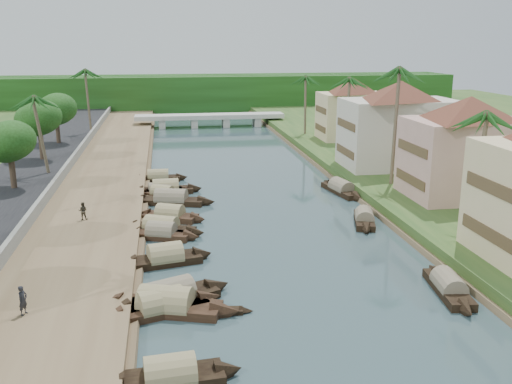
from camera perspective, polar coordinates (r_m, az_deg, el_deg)
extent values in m
plane|color=#32474B|center=(40.30, 3.95, -8.45)|extent=(220.00, 220.00, 0.00)
cube|color=brown|center=(58.58, -16.10, -1.07)|extent=(10.00, 180.00, 0.80)
cube|color=#26471C|center=(64.28, 16.55, 0.48)|extent=(16.00, 180.00, 1.20)
cube|color=black|center=(60.17, -24.17, -1.10)|extent=(8.00, 180.00, 1.40)
cube|color=slate|center=(59.01, -20.21, -0.34)|extent=(0.40, 180.00, 1.10)
cube|color=#18360E|center=(131.81, -5.49, 9.68)|extent=(120.00, 4.00, 8.00)
cube|color=#18360E|center=(136.78, -5.63, 9.86)|extent=(120.00, 4.00, 8.00)
cube|color=#18360E|center=(141.75, -5.77, 10.04)|extent=(120.00, 4.00, 8.00)
cube|color=#AEADA2|center=(109.22, -4.64, 7.55)|extent=(28.00, 4.00, 0.80)
cube|color=#AEADA2|center=(109.03, -9.38, 6.81)|extent=(1.20, 3.50, 1.80)
cube|color=#AEADA2|center=(109.17, -6.20, 6.93)|extent=(1.20, 3.50, 1.80)
cube|color=#AEADA2|center=(109.64, -3.05, 7.03)|extent=(1.20, 3.50, 1.80)
cube|color=#AEADA2|center=(110.44, 0.07, 7.11)|extent=(1.20, 3.50, 1.80)
cube|color=brown|center=(42.22, 22.10, -3.81)|extent=(0.10, 6.40, 0.90)
cube|color=brown|center=(41.36, 22.53, 0.39)|extent=(0.10, 6.40, 0.90)
cube|color=#CB9C8F|center=(58.63, 20.24, 3.18)|extent=(11.00, 8.00, 7.50)
pyramid|color=brown|center=(57.92, 20.67, 7.88)|extent=(14.11, 14.11, 2.20)
cube|color=brown|center=(56.53, 15.15, 1.23)|extent=(0.10, 6.40, 0.90)
cube|color=brown|center=(55.92, 15.36, 4.22)|extent=(0.10, 6.40, 0.90)
cube|color=beige|center=(70.51, 14.05, 5.71)|extent=(13.00, 8.00, 8.00)
pyramid|color=brown|center=(69.91, 14.31, 9.84)|extent=(15.59, 15.59, 2.20)
cube|color=brown|center=(68.56, 8.89, 4.03)|extent=(0.10, 6.40, 0.90)
cube|color=brown|center=(68.03, 8.99, 6.68)|extent=(0.10, 6.40, 0.90)
cube|color=beige|center=(89.43, 9.62, 7.50)|extent=(10.00, 7.00, 7.00)
pyramid|color=brown|center=(88.97, 9.75, 10.44)|extent=(12.62, 12.62, 2.20)
cube|color=brown|center=(88.19, 6.45, 6.37)|extent=(0.10, 5.60, 0.90)
cube|color=brown|center=(87.82, 6.50, 8.17)|extent=(0.10, 5.60, 0.90)
cube|color=black|center=(29.05, -8.55, -18.15)|extent=(5.29, 2.27, 0.70)
cone|color=black|center=(29.33, -2.72, -17.44)|extent=(1.64, 1.77, 1.82)
cylinder|color=#96885F|center=(28.84, -8.58, -17.52)|extent=(4.08, 2.24, 1.91)
cube|color=black|center=(35.73, -8.99, -11.46)|extent=(7.02, 4.05, 0.70)
cone|color=black|center=(34.81, -3.01, -11.88)|extent=(2.41, 2.38, 2.10)
cone|color=black|center=(36.93, -14.61, -10.73)|extent=(2.41, 2.38, 2.10)
cylinder|color=#96885F|center=(35.56, -9.01, -10.91)|extent=(5.54, 3.64, 2.18)
cube|color=black|center=(36.73, -8.65, -10.68)|extent=(6.56, 4.36, 0.70)
cone|color=black|center=(38.09, -3.81, -9.43)|extent=(2.38, 2.38, 2.01)
cone|color=black|center=(35.59, -13.88, -11.70)|extent=(2.38, 2.38, 2.01)
cylinder|color=gray|center=(36.57, -8.67, -10.14)|extent=(5.23, 3.84, 2.08)
cube|color=black|center=(35.62, -9.44, -11.57)|extent=(6.00, 3.52, 0.70)
cone|color=black|center=(36.50, -4.63, -10.58)|extent=(2.09, 2.14, 1.91)
cone|color=black|center=(34.94, -14.51, -12.27)|extent=(2.09, 2.14, 1.91)
cylinder|color=#96885F|center=(35.46, -9.47, -11.02)|extent=(4.74, 3.20, 2.00)
cube|color=black|center=(42.87, -9.03, -6.84)|extent=(5.50, 3.05, 0.70)
cone|color=black|center=(43.48, -5.30, -6.29)|extent=(1.88, 2.09, 1.97)
cone|color=black|center=(42.39, -12.87, -7.19)|extent=(1.88, 2.09, 1.97)
cylinder|color=#96885F|center=(42.73, -9.05, -6.37)|extent=(4.32, 2.87, 2.09)
cube|color=black|center=(48.20, -9.42, -4.37)|extent=(5.09, 3.24, 0.70)
cone|color=black|center=(47.36, -6.39, -4.51)|extent=(1.84, 1.93, 1.70)
cone|color=black|center=(49.13, -12.36, -4.05)|extent=(1.84, 1.93, 1.70)
cylinder|color=gray|center=(48.08, -9.44, -3.94)|extent=(4.05, 2.92, 1.79)
cube|color=black|center=(49.57, -9.44, -3.82)|extent=(6.01, 4.09, 0.70)
cone|color=black|center=(48.31, -5.98, -4.10)|extent=(2.20, 2.19, 1.82)
cone|color=black|center=(50.95, -12.72, -3.38)|extent=(2.20, 2.19, 1.82)
cylinder|color=#96885F|center=(49.45, -9.46, -3.41)|extent=(4.80, 3.58, 1.89)
cube|color=black|center=(52.85, -8.57, -2.59)|extent=(5.31, 3.75, 0.70)
cone|color=black|center=(51.81, -5.76, -2.76)|extent=(2.03, 2.13, 1.83)
cone|color=black|center=(53.97, -11.28, -2.26)|extent=(2.03, 2.13, 1.83)
cylinder|color=#96885F|center=(52.74, -8.59, -2.20)|extent=(4.27, 3.33, 1.93)
cube|color=black|center=(58.01, -8.47, -1.00)|extent=(6.88, 3.67, 0.70)
cone|color=black|center=(57.17, -4.93, -1.04)|extent=(2.28, 2.21, 1.98)
cone|color=black|center=(59.02, -11.92, -0.80)|extent=(2.28, 2.21, 1.98)
cylinder|color=gray|center=(57.91, -8.49, -0.64)|extent=(5.40, 3.32, 2.04)
cube|color=black|center=(60.56, -9.35, -0.36)|extent=(4.69, 3.40, 0.70)
cone|color=black|center=(59.44, -7.20, -0.48)|extent=(1.77, 1.78, 1.48)
cone|color=black|center=(61.71, -11.42, -0.09)|extent=(1.77, 1.78, 1.48)
cylinder|color=#96885F|center=(60.46, -9.36, -0.01)|extent=(3.77, 2.96, 1.54)
cube|color=black|center=(62.23, -9.01, 0.08)|extent=(5.82, 2.16, 0.70)
cone|color=black|center=(62.39, -6.07, 0.29)|extent=(1.73, 1.83, 1.96)
cone|color=black|center=(62.20, -11.95, 0.00)|extent=(1.73, 1.83, 1.96)
cylinder|color=#96885F|center=(62.14, -9.02, 0.42)|extent=(4.47, 2.20, 2.06)
cube|color=black|center=(61.84, -9.50, -0.04)|extent=(5.45, 2.04, 0.70)
cone|color=black|center=(62.16, -6.80, 0.22)|extent=(1.64, 1.49, 1.51)
cone|color=black|center=(61.62, -12.24, -0.16)|extent=(1.64, 1.49, 1.51)
cylinder|color=gray|center=(61.74, -9.52, 0.30)|extent=(4.21, 1.96, 1.54)
cube|color=black|center=(67.78, -9.75, 1.27)|extent=(5.06, 1.69, 0.70)
cone|color=black|center=(67.75, -7.38, 1.43)|extent=(1.47, 1.49, 1.64)
cone|color=black|center=(67.88, -12.12, 1.24)|extent=(1.47, 1.49, 1.64)
cylinder|color=#96885F|center=(67.69, -9.76, 1.58)|extent=(3.87, 1.75, 1.71)
cube|color=black|center=(39.75, 18.67, -9.28)|extent=(2.36, 5.89, 0.70)
cone|color=black|center=(42.47, 17.22, -7.46)|extent=(1.66, 1.80, 1.65)
cone|color=black|center=(37.05, 20.37, -11.13)|extent=(1.66, 1.80, 1.65)
cylinder|color=gray|center=(39.60, 18.71, -8.78)|extent=(2.25, 4.56, 1.69)
cube|color=black|center=(52.31, 10.77, -2.88)|extent=(2.94, 5.34, 0.70)
cone|color=black|center=(54.98, 10.57, -1.90)|extent=(1.80, 1.80, 1.62)
cone|color=black|center=(49.61, 10.99, -3.79)|extent=(1.80, 1.80, 1.62)
cylinder|color=gray|center=(52.20, 10.79, -2.48)|extent=(2.67, 4.20, 1.68)
cube|color=black|center=(62.18, 8.56, 0.08)|extent=(2.98, 6.58, 0.70)
cone|color=black|center=(65.18, 7.09, 0.90)|extent=(1.95, 2.08, 1.84)
cone|color=black|center=(59.20, 10.18, -0.67)|extent=(1.95, 2.08, 1.84)
cylinder|color=gray|center=(62.09, 8.57, 0.42)|extent=(2.77, 5.12, 1.89)
cube|color=black|center=(35.29, -4.23, -11.84)|extent=(3.58, 1.22, 0.35)
cone|color=black|center=(35.26, -0.95, -11.82)|extent=(0.97, 0.89, 0.78)
cone|color=black|center=(35.43, -7.49, -11.82)|extent=(0.97, 0.89, 0.78)
cube|color=black|center=(60.79, -9.75, -0.41)|extent=(4.18, 3.19, 0.35)
cone|color=black|center=(59.46, -7.75, -0.68)|extent=(1.41, 1.35, 0.89)
cone|color=black|center=(62.19, -11.65, -0.16)|extent=(1.41, 1.35, 0.89)
cylinder|color=brown|center=(49.07, 21.16, 2.01)|extent=(1.00, 0.36, 9.30)
sphere|color=#1C4E1A|center=(48.34, 21.66, 7.17)|extent=(3.20, 3.20, 3.20)
cylinder|color=brown|center=(61.14, 13.71, 6.34)|extent=(0.54, 0.36, 12.13)
sphere|color=#1C4E1A|center=(60.59, 14.05, 11.78)|extent=(3.20, 3.20, 3.20)
cylinder|color=brown|center=(79.36, 9.03, 7.66)|extent=(0.74, 0.36, 9.92)
sphere|color=#1C4E1A|center=(78.91, 9.17, 11.09)|extent=(3.20, 3.20, 3.20)
cylinder|color=brown|center=(68.12, -20.51, 5.34)|extent=(1.31, 0.36, 8.61)
sphere|color=#1C4E1A|center=(67.62, -20.83, 8.80)|extent=(3.20, 3.20, 3.20)
cylinder|color=brown|center=(93.17, 4.96, 8.62)|extent=(0.44, 0.36, 9.19)
sphere|color=#1C4E1A|center=(92.79, 5.03, 11.33)|extent=(3.20, 3.20, 3.20)
cylinder|color=brown|center=(96.73, -16.40, 8.69)|extent=(0.63, 0.36, 10.05)
sphere|color=#1C4E1A|center=(96.38, -16.61, 11.53)|extent=(3.20, 3.20, 3.20)
cylinder|color=#4B392B|center=(62.86, -23.16, 1.81)|extent=(0.60, 0.60, 3.27)
ellipsoid|color=#18360E|center=(62.29, -23.45, 4.61)|extent=(4.70, 4.70, 3.87)
cylinder|color=#4B392B|center=(76.93, -20.66, 4.38)|extent=(0.60, 0.60, 3.56)
ellipsoid|color=#18360E|center=(76.43, -20.89, 6.89)|extent=(5.04, 5.04, 4.15)
cylinder|color=#4B392B|center=(88.49, -19.20, 5.71)|extent=(0.60, 0.60, 3.33)
ellipsoid|color=#18360E|center=(88.08, -19.38, 7.75)|extent=(5.31, 5.31, 4.37)
cylinder|color=#4B392B|center=(76.33, 16.30, 4.64)|extent=(0.60, 0.60, 3.89)
ellipsoid|color=#18360E|center=(75.79, 16.51, 7.41)|extent=(3.97, 3.97, 3.26)
imported|color=#212228|center=(35.55, -22.29, -9.98)|extent=(0.65, 0.75, 1.74)
imported|color=#373226|center=(51.90, -16.93, -1.82)|extent=(0.81, 0.66, 1.57)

